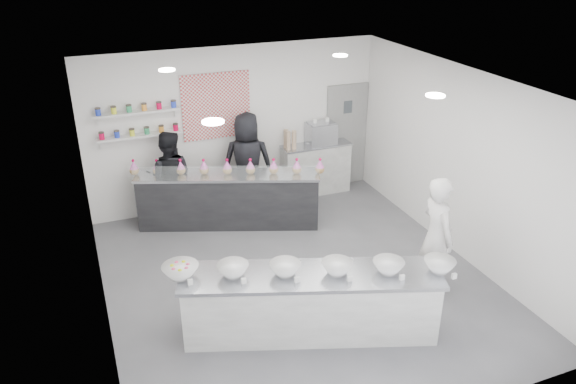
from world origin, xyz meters
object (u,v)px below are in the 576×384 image
Objects in this scene: back_bar at (229,200)px; woman_prep at (437,236)px; staff_left at (170,178)px; prep_counter at (310,303)px; staff_right at (248,163)px; espresso_ledge at (316,169)px; espresso_machine at (321,134)px.

woman_prep is at bearing -33.79° from back_bar.
prep_counter is at bearing 126.27° from staff_left.
staff_left is 0.91× the size of staff_right.
espresso_ledge is 0.73m from espresso_machine.
espresso_ledge reaches higher than back_bar.
woman_prep is at bearing 136.00° from staff_right.
espresso_machine is at bearing -156.00° from staff_left.
back_bar is 1.11m from staff_left.
espresso_machine is 3.74m from woman_prep.
espresso_machine is 0.31× the size of woman_prep.
staff_left is (-3.01, -0.18, -0.38)m from espresso_machine.
back_bar is 2.31× the size of espresso_ledge.
espresso_machine reaches higher than espresso_ledge.
prep_counter is 3.27m from back_bar.
espresso_machine is 1.61m from staff_right.
espresso_ledge is 3.75m from woman_prep.
woman_prep is 4.70m from staff_left.
staff_left reaches higher than back_bar.
back_bar is at bearing -161.06° from espresso_ledge.
prep_counter is 3.93m from staff_left.
espresso_machine is 0.29× the size of staff_right.
staff_left is at bearing 171.93° from back_bar.
woman_prep is (0.09, -3.72, -0.33)m from espresso_machine.
staff_right is (-1.47, -0.21, 0.43)m from espresso_ledge.
prep_counter is 2.40× the size of espresso_ledge.
staff_right is (1.44, -0.03, 0.08)m from staff_left.
espresso_ledge is (1.85, 3.95, 0.06)m from prep_counter.
staff_left is 1.44m from staff_right.
staff_left is at bearing -176.46° from espresso_ledge.
prep_counter is 1.84× the size of woman_prep.
staff_right is (0.38, 3.74, 0.49)m from prep_counter.
back_bar is 0.83m from staff_right.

